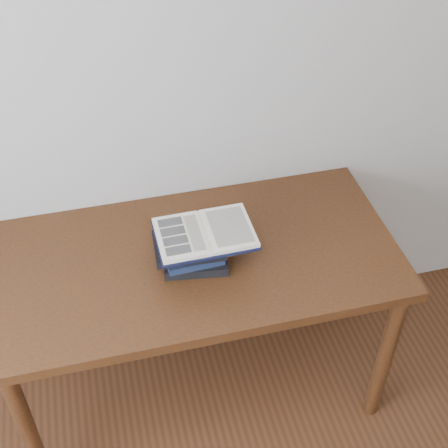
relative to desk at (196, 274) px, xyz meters
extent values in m
cube|color=beige|center=(-0.05, 0.37, 0.61)|extent=(3.50, 0.04, 2.60)
cube|color=#4E2913|center=(0.00, 0.00, 0.08)|extent=(1.47, 0.73, 0.04)
cylinder|color=#4E2913|center=(-0.67, -0.31, -0.32)|extent=(0.06, 0.06, 0.75)
cylinder|color=#4E2913|center=(0.67, -0.31, -0.32)|extent=(0.06, 0.06, 0.75)
cylinder|color=#4E2913|center=(-0.67, 0.31, -0.32)|extent=(0.06, 0.06, 0.75)
cylinder|color=#4E2913|center=(0.67, 0.31, -0.32)|extent=(0.06, 0.06, 0.75)
cube|color=black|center=(-0.01, -0.04, 0.11)|extent=(0.24, 0.18, 0.04)
cube|color=#162143|center=(-0.02, -0.03, 0.15)|extent=(0.20, 0.15, 0.03)
cube|color=black|center=(-0.03, -0.02, 0.18)|extent=(0.25, 0.18, 0.03)
cube|color=maroon|center=(0.00, -0.02, 0.21)|extent=(0.22, 0.18, 0.03)
cube|color=black|center=(0.03, -0.04, 0.23)|extent=(0.34, 0.24, 0.01)
cube|color=silver|center=(-0.06, -0.04, 0.24)|extent=(0.16, 0.22, 0.01)
cube|color=silver|center=(0.11, -0.04, 0.24)|extent=(0.16, 0.22, 0.01)
cylinder|color=silver|center=(0.03, -0.04, 0.24)|extent=(0.01, 0.22, 0.01)
cube|color=black|center=(-0.08, 0.03, 0.25)|extent=(0.08, 0.04, 0.00)
cube|color=black|center=(-0.08, -0.02, 0.25)|extent=(0.08, 0.04, 0.00)
cube|color=black|center=(-0.08, -0.06, 0.25)|extent=(0.08, 0.04, 0.00)
cube|color=black|center=(-0.08, -0.11, 0.25)|extent=(0.08, 0.04, 0.00)
cube|color=beige|center=(-0.01, -0.04, 0.25)|extent=(0.04, 0.18, 0.00)
cube|color=beige|center=(0.12, -0.04, 0.25)|extent=(0.13, 0.19, 0.00)
camera|label=1|loc=(-0.28, -1.57, 1.68)|focal=50.00mm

